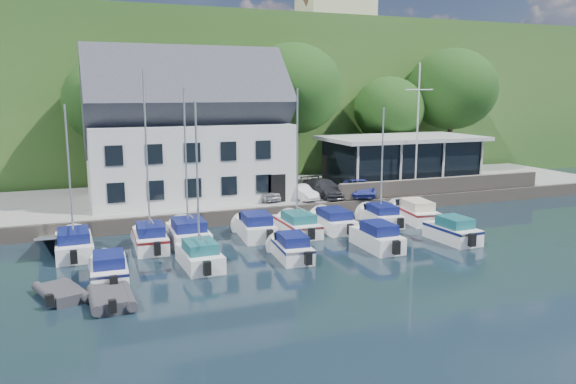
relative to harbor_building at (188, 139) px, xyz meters
name	(u,v)px	position (x,y,z in m)	size (l,w,h in m)	color
ground	(385,262)	(7.00, -16.50, -5.35)	(180.00, 180.00, 0.00)	black
quay	(273,196)	(7.00, 1.00, -4.85)	(60.00, 13.00, 1.00)	gray
quay_face	(304,211)	(7.00, -5.50, -4.85)	(60.00, 0.30, 1.00)	#6F6459
hillside	(174,97)	(7.00, 45.50, 2.65)	(160.00, 75.00, 16.00)	#284B1C
field_patch	(212,47)	(15.00, 53.50, 10.80)	(50.00, 30.00, 0.30)	#576B35
farmhouse	(335,13)	(29.00, 35.50, 14.75)	(10.40, 7.00, 8.20)	beige
harbor_building	(188,139)	(0.00, 0.00, 0.00)	(14.40, 8.20, 8.70)	silver
club_pavilion	(401,161)	(18.00, -0.50, -2.30)	(13.20, 7.20, 4.10)	black
seawall	(444,185)	(19.00, -5.10, -3.75)	(18.00, 0.50, 1.20)	#6F6459
gangway	(50,249)	(-9.50, -7.50, -5.35)	(1.20, 6.00, 1.40)	#BBBBC0
car_silver	(263,191)	(4.90, -2.72, -3.73)	(1.45, 3.61, 1.23)	#ADAEB2
car_white	(301,192)	(7.49, -3.68, -3.81)	(1.15, 3.30, 1.09)	silver
car_dgrey	(324,188)	(9.54, -3.26, -3.69)	(1.85, 4.55, 1.32)	#2A2B2F
car_blue	(359,187)	(12.20, -3.85, -3.69)	(1.51, 3.84, 1.31)	#303993
flagpole	(417,129)	(16.74, -4.56, 0.62)	(2.38, 0.20, 9.93)	silver
tree_1	(114,124)	(-4.73, 5.25, 0.92)	(7.71, 7.71, 10.54)	#133610
tree_2	(224,116)	(4.40, 6.19, 1.38)	(8.38, 8.38, 11.46)	#133610
tree_3	(293,112)	(10.41, 5.28, 1.66)	(8.80, 8.80, 12.02)	#133610
tree_4	(388,125)	(20.40, 5.73, 0.26)	(6.75, 6.75, 9.22)	#133610
tree_5	(451,110)	(27.25, 5.31, 1.65)	(8.77, 8.77, 11.99)	#133610
boat_r1_0	(69,175)	(-8.19, -9.19, -0.96)	(2.08, 6.21, 8.78)	white
boat_r1_1	(147,170)	(-4.14, -9.47, -0.83)	(1.88, 5.62, 9.03)	white
boat_r1_2	(186,165)	(-1.93, -9.25, -0.69)	(2.25, 6.08, 9.32)	white
boat_r1_3	(255,225)	(2.22, -9.19, -4.58)	(2.01, 5.66, 1.54)	white
boat_r1_4	(297,167)	(4.94, -9.25, -1.13)	(2.00, 5.98, 8.45)	white
boat_r1_5	(333,219)	(7.51, -9.05, -4.67)	(2.02, 6.08, 1.36)	white
boat_r1_6	(382,163)	(11.19, -8.85, -1.24)	(1.89, 5.64, 8.22)	white
boat_r1_7	(415,210)	(13.81, -8.96, -4.60)	(1.94, 6.47, 1.50)	white
boat_r2_0	(109,267)	(-6.70, -14.38, -4.66)	(1.80, 5.25, 1.38)	white
boat_r2_1	(197,184)	(-2.24, -13.76, -1.10)	(1.91, 5.30, 8.51)	white
boat_r2_2	(291,246)	(2.66, -14.08, -4.66)	(1.72, 5.04, 1.37)	white
boat_r2_3	(377,235)	(7.90, -14.03, -4.58)	(1.82, 5.39, 1.54)	white
boat_r2_4	(452,229)	(12.86, -14.33, -4.59)	(1.87, 5.07, 1.52)	white
dinghy_0	(62,291)	(-8.77, -16.05, -5.02)	(1.72, 2.86, 0.67)	#323237
dinghy_1	(111,296)	(-6.82, -17.55, -4.99)	(1.86, 3.10, 0.72)	#323237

